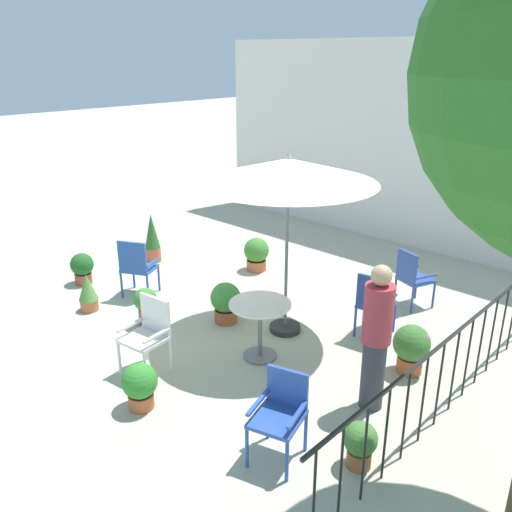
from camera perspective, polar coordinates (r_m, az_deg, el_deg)
name	(u,v)px	position (r m, az deg, el deg)	size (l,w,h in m)	color
ground_plane	(243,318)	(8.10, -1.44, -6.54)	(60.00, 60.00, 0.00)	#B0B097
villa_facade	(411,146)	(11.22, 16.11, 11.16)	(9.46, 0.30, 3.99)	silver
terrace_railing	(456,356)	(6.22, 20.43, -9.89)	(0.03, 5.32, 1.01)	black
patio_umbrella_0	(288,172)	(6.96, 3.44, 8.83)	(2.34, 2.34, 2.52)	#2D2D2D
cafe_table_0	(260,320)	(6.87, 0.43, -6.76)	(0.79, 0.79, 0.77)	white
patio_chair_0	(281,409)	(5.35, 2.64, -15.93)	(0.57, 0.60, 0.88)	#2D4EA1
patio_chair_1	(412,275)	(8.56, 16.18, -1.99)	(0.57, 0.58, 0.92)	#2B4497
patio_chair_2	(149,330)	(6.72, -11.29, -7.74)	(0.54, 0.52, 0.95)	white
patio_chair_3	(136,265)	(8.77, -12.55, -0.90)	(0.64, 0.62, 0.97)	#264E9F
patio_chair_4	(374,301)	(7.52, 12.41, -4.70)	(0.50, 0.53, 0.95)	navy
potted_plant_0	(256,253)	(9.69, 0.04, 0.28)	(0.45, 0.45, 0.61)	#B45E3C
potted_plant_1	(88,292)	(8.58, -17.38, -3.66)	(0.29, 0.29, 0.60)	#B2633E
potted_plant_2	(226,301)	(7.85, -3.23, -4.82)	(0.45, 0.45, 0.61)	#9E552E
potted_plant_3	(152,238)	(10.25, -10.94, 1.87)	(0.29, 0.29, 0.93)	#B95840
potted_plant_4	(145,304)	(7.91, -11.62, -4.98)	(0.34, 0.34, 0.57)	#9F4A36
potted_plant_5	(140,385)	(6.22, -12.19, -13.17)	(0.40, 0.40, 0.54)	#B65B36
potted_plant_6	(412,347)	(6.92, 16.14, -9.23)	(0.46, 0.46, 0.63)	#B15030
potted_plant_7	(360,443)	(5.46, 10.96, -18.88)	(0.33, 0.33, 0.48)	#945633
potted_plant_8	(82,267)	(9.61, -17.92, -1.16)	(0.39, 0.39, 0.54)	#A74A38
standing_person	(376,337)	(5.94, 12.60, -8.32)	(0.36, 0.36, 1.70)	#33333D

